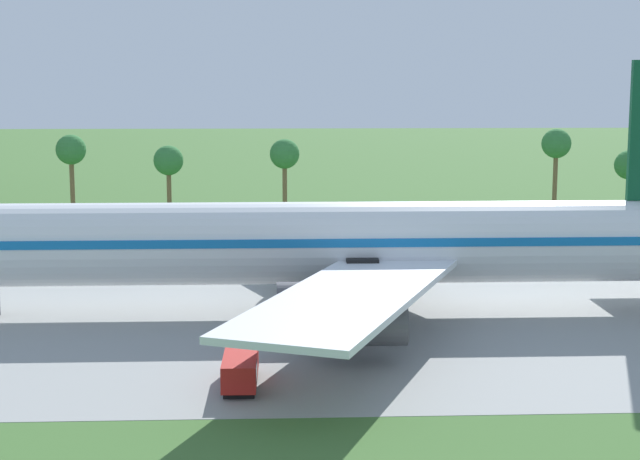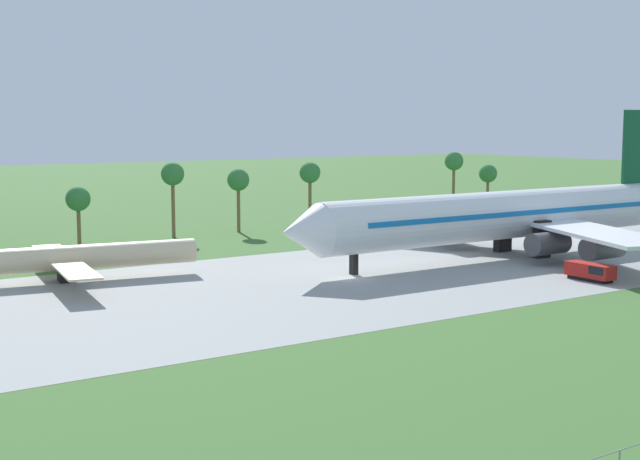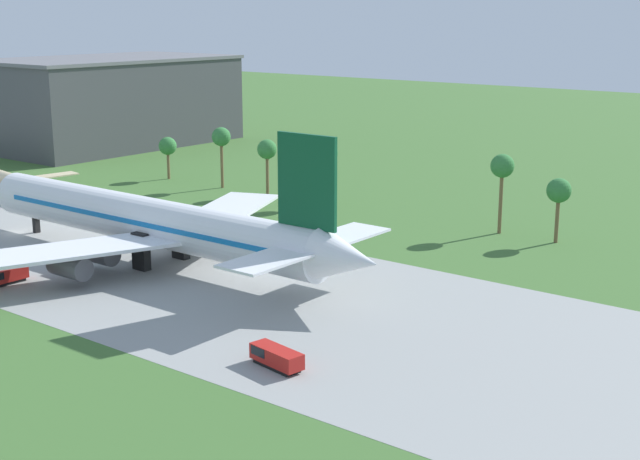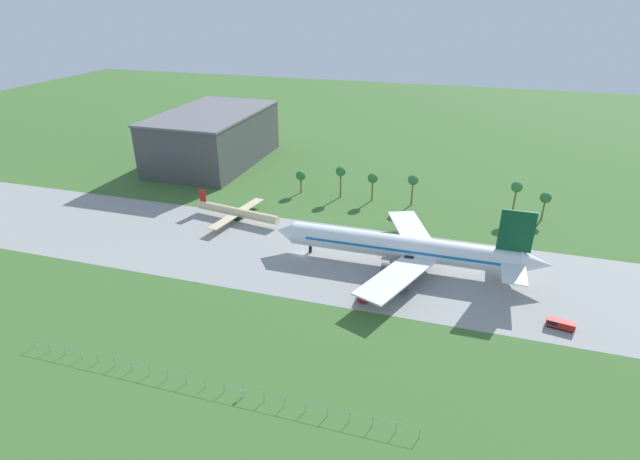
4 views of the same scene
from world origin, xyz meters
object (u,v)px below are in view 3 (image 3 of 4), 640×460
object	(u,v)px
fuel_truck	(275,356)
terminal_building	(109,101)
regional_aircraft	(8,180)
jet_airliner	(154,222)
baggage_tug	(2,276)

from	to	relation	value
fuel_truck	terminal_building	distance (m)	155.10
regional_aircraft	fuel_truck	size ratio (longest dim) A/B	4.92
fuel_truck	terminal_building	size ratio (longest dim) A/B	0.10
regional_aircraft	terminal_building	size ratio (longest dim) A/B	0.49
fuel_truck	terminal_building	xyz separation A→B (m)	(-129.18, 85.26, 9.89)
fuel_truck	jet_airliner	bearing A→B (deg)	154.32
terminal_building	regional_aircraft	bearing A→B (deg)	-56.00
jet_airliner	fuel_truck	xyz separation A→B (m)	(36.61, -17.60, -4.49)
baggage_tug	terminal_building	distance (m)	121.64
jet_airliner	regional_aircraft	bearing A→B (deg)	165.60
jet_airliner	fuel_truck	world-z (taller)	jet_airliner
regional_aircraft	terminal_building	bearing A→B (deg)	124.00
regional_aircraft	baggage_tug	xyz separation A→B (m)	(49.45, -33.11, -1.55)
baggage_tug	fuel_truck	bearing A→B (deg)	1.22
baggage_tug	fuel_truck	distance (m)	43.93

